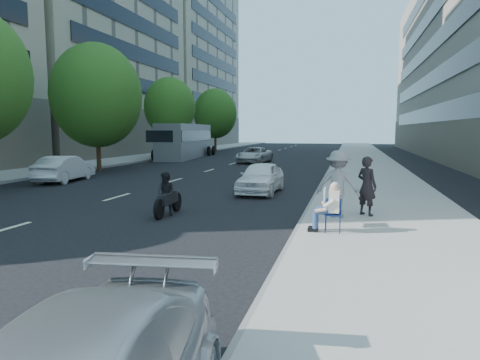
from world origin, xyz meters
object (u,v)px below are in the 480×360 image
(white_sedan_far, at_px, (254,155))
(bus, at_px, (186,141))
(pedestrian_woman, at_px, (367,186))
(white_sedan_near, at_px, (261,177))
(seated_protester, at_px, (329,204))
(motorcycle, at_px, (167,196))
(white_sedan_mid, at_px, (65,169))
(jogger, at_px, (338,184))

(white_sedan_far, bearing_deg, bus, 155.05)
(pedestrian_woman, relative_size, white_sedan_near, 0.45)
(seated_protester, height_order, motorcycle, seated_protester)
(white_sedan_mid, bearing_deg, pedestrian_woman, 149.96)
(white_sedan_mid, distance_m, motorcycle, 11.58)
(jogger, bearing_deg, white_sedan_near, -50.56)
(jogger, height_order, motorcycle, jogger)
(pedestrian_woman, xyz_separation_m, white_sedan_mid, (-15.33, 6.25, -0.36))
(seated_protester, xyz_separation_m, white_sedan_near, (-3.29, 7.29, -0.19))
(white_sedan_near, height_order, motorcycle, motorcycle)
(jogger, xyz_separation_m, white_sedan_mid, (-14.48, 6.74, -0.46))
(white_sedan_mid, bearing_deg, jogger, 147.19)
(pedestrian_woman, relative_size, motorcycle, 0.89)
(white_sedan_mid, bearing_deg, motorcycle, 134.08)
(seated_protester, bearing_deg, motorcycle, 163.10)
(jogger, bearing_deg, white_sedan_mid, -18.53)
(pedestrian_woman, xyz_separation_m, white_sedan_far, (-8.30, 21.60, -0.41))
(jogger, bearing_deg, white_sedan_far, -64.96)
(bus, bearing_deg, white_sedan_near, -66.99)
(motorcycle, distance_m, bus, 28.98)
(pedestrian_woman, bearing_deg, white_sedan_near, -9.95)
(white_sedan_far, relative_size, bus, 0.38)
(white_sedan_far, height_order, motorcycle, motorcycle)
(white_sedan_mid, bearing_deg, bus, -95.08)
(white_sedan_far, height_order, bus, bus)
(white_sedan_near, relative_size, motorcycle, 1.95)
(white_sedan_mid, height_order, motorcycle, motorcycle)
(seated_protester, xyz_separation_m, bus, (-15.29, 28.72, 0.76))
(motorcycle, bearing_deg, white_sedan_far, 92.46)
(bus, bearing_deg, pedestrian_woman, -64.40)
(white_sedan_far, bearing_deg, pedestrian_woman, -63.78)
(white_sedan_near, xyz_separation_m, white_sedan_mid, (-11.03, 1.42, 0.02))
(jogger, distance_m, pedestrian_woman, 0.99)
(pedestrian_woman, height_order, white_sedan_near, pedestrian_woman)
(white_sedan_far, bearing_deg, jogger, -66.17)
(jogger, relative_size, bus, 0.16)
(motorcycle, bearing_deg, seated_protester, -19.73)
(white_sedan_far, bearing_deg, seated_protester, -67.97)
(jogger, height_order, white_sedan_near, jogger)
(seated_protester, relative_size, white_sedan_near, 0.33)
(white_sedan_near, distance_m, white_sedan_mid, 11.12)
(pedestrian_woman, height_order, bus, bus)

